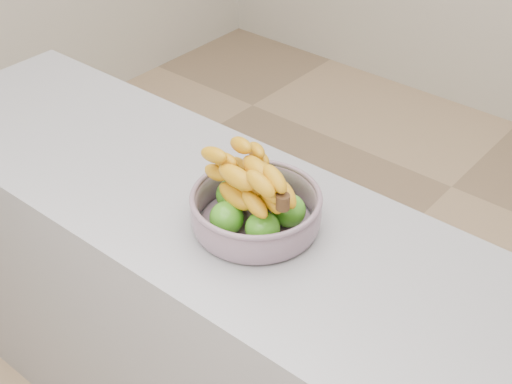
% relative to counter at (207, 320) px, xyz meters
% --- Properties ---
extents(ground, '(4.00, 4.00, 0.00)m').
position_rel_counter_xyz_m(ground, '(0.00, 0.45, -0.45)').
color(ground, tan).
rests_on(ground, ground).
extents(counter, '(2.00, 0.60, 0.90)m').
position_rel_counter_xyz_m(counter, '(0.00, 0.00, 0.00)').
color(counter, '#9C9DA5').
rests_on(counter, ground).
extents(fruit_bowl, '(0.31, 0.31, 0.19)m').
position_rel_counter_xyz_m(fruit_bowl, '(0.19, -0.00, 0.51)').
color(fruit_bowl, '#96A3B4').
rests_on(fruit_bowl, counter).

